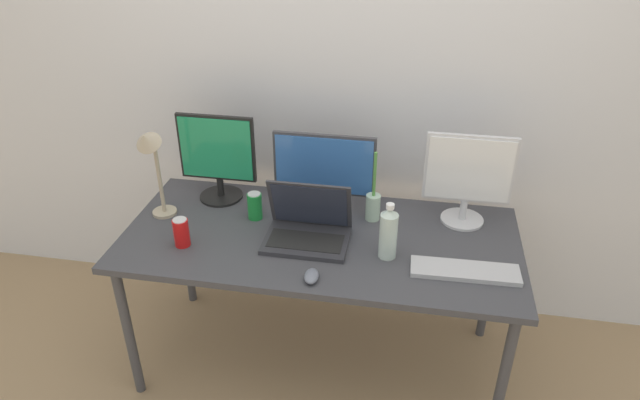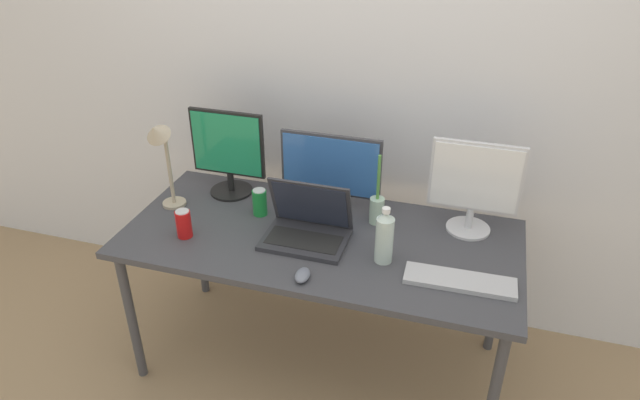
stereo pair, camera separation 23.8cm
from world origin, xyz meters
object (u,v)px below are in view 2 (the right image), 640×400
(laptop_silver, at_px, (307,226))
(bamboo_vase, at_px, (377,208))
(monitor_left, at_px, (228,151))
(monitor_center, at_px, (330,170))
(soda_can_by_laptop, at_px, (260,202))
(mouse_by_keyboard, at_px, (303,275))
(water_bottle, at_px, (384,237))
(keyboard_main, at_px, (460,281))
(desk_lamp, at_px, (161,149))
(soda_can_near_keyboard, at_px, (184,224))
(monitor_right, at_px, (474,185))
(work_desk, at_px, (320,247))

(laptop_silver, distance_m, bamboo_vase, 0.33)
(monitor_left, xyz_separation_m, bamboo_vase, (0.74, -0.07, -0.15))
(monitor_center, xyz_separation_m, soda_can_by_laptop, (-0.29, -0.16, -0.13))
(mouse_by_keyboard, relative_size, water_bottle, 0.38)
(keyboard_main, bearing_deg, desk_lamp, 171.12)
(laptop_silver, xyz_separation_m, keyboard_main, (0.66, -0.13, -0.05))
(laptop_silver, bearing_deg, soda_can_near_keyboard, -164.66)
(monitor_right, relative_size, keyboard_main, 0.99)
(water_bottle, height_order, bamboo_vase, bamboo_vase)
(monitor_right, xyz_separation_m, water_bottle, (-0.31, -0.33, -0.11))
(monitor_left, bearing_deg, soda_can_by_laptop, -35.31)
(monitor_center, distance_m, bamboo_vase, 0.28)
(monitor_center, distance_m, mouse_by_keyboard, 0.59)
(water_bottle, relative_size, bamboo_vase, 0.74)
(soda_can_near_keyboard, bearing_deg, keyboard_main, 0.61)
(monitor_right, xyz_separation_m, mouse_by_keyboard, (-0.59, -0.54, -0.21))
(soda_can_by_laptop, distance_m, bamboo_vase, 0.53)
(mouse_by_keyboard, height_order, desk_lamp, desk_lamp)
(bamboo_vase, distance_m, desk_lamp, 0.99)
(keyboard_main, distance_m, desk_lamp, 1.39)
(monitor_center, distance_m, keyboard_main, 0.78)
(mouse_by_keyboard, distance_m, soda_can_by_laptop, 0.53)
(soda_can_near_keyboard, bearing_deg, work_desk, 16.85)
(desk_lamp, bearing_deg, mouse_by_keyboard, -22.87)
(monitor_center, bearing_deg, work_desk, -83.90)
(soda_can_near_keyboard, height_order, bamboo_vase, bamboo_vase)
(soda_can_by_laptop, height_order, desk_lamp, desk_lamp)
(soda_can_by_laptop, bearing_deg, water_bottle, -17.45)
(laptop_silver, height_order, keyboard_main, laptop_silver)
(work_desk, height_order, keyboard_main, keyboard_main)
(monitor_right, bearing_deg, water_bottle, -133.18)
(mouse_by_keyboard, relative_size, soda_can_near_keyboard, 0.75)
(monitor_left, height_order, soda_can_near_keyboard, monitor_left)
(soda_can_near_keyboard, relative_size, bamboo_vase, 0.38)
(laptop_silver, distance_m, desk_lamp, 0.74)
(soda_can_near_keyboard, height_order, desk_lamp, desk_lamp)
(bamboo_vase, bearing_deg, mouse_by_keyboard, -111.01)
(mouse_by_keyboard, distance_m, soda_can_near_keyboard, 0.60)
(soda_can_by_laptop, bearing_deg, bamboo_vase, 9.29)
(water_bottle, xyz_separation_m, soda_can_by_laptop, (-0.61, 0.19, -0.05))
(soda_can_by_laptop, height_order, bamboo_vase, bamboo_vase)
(monitor_center, height_order, desk_lamp, desk_lamp)
(work_desk, relative_size, desk_lamp, 3.77)
(laptop_silver, xyz_separation_m, water_bottle, (0.34, -0.07, 0.05))
(work_desk, distance_m, water_bottle, 0.36)
(water_bottle, bearing_deg, laptop_silver, 168.89)
(monitor_right, distance_m, laptop_silver, 0.73)
(monitor_center, xyz_separation_m, soda_can_near_keyboard, (-0.53, -0.42, -0.13))
(work_desk, distance_m, mouse_by_keyboard, 0.32)
(soda_can_by_laptop, bearing_deg, mouse_by_keyboard, -49.89)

